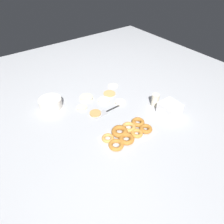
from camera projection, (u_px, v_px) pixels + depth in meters
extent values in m
plane|color=#B2B5BA|center=(108.00, 108.00, 1.59)|extent=(3.00, 3.00, 0.00)
cylinder|color=silver|center=(104.00, 100.00, 1.66)|extent=(0.10, 0.10, 0.01)
cylinder|color=tan|center=(109.00, 93.00, 1.74)|extent=(0.11, 0.11, 0.01)
cylinder|color=beige|center=(113.00, 86.00, 1.83)|extent=(0.09, 0.09, 0.01)
cylinder|color=beige|center=(82.00, 107.00, 1.59)|extent=(0.08, 0.08, 0.01)
cylinder|color=beige|center=(86.00, 97.00, 1.69)|extent=(0.11, 0.11, 0.01)
cylinder|color=beige|center=(120.00, 102.00, 1.64)|extent=(0.09, 0.09, 0.01)
cylinder|color=tan|center=(95.00, 113.00, 1.53)|extent=(0.09, 0.09, 0.01)
cube|color=silver|center=(128.00, 134.00, 1.37)|extent=(0.38, 0.20, 0.01)
torus|color=#B7752D|center=(116.00, 145.00, 1.27)|extent=(0.10, 0.10, 0.03)
torus|color=#AD6B28|center=(126.00, 139.00, 1.31)|extent=(0.10, 0.10, 0.03)
torus|color=#C68438|center=(137.00, 133.00, 1.35)|extent=(0.08, 0.08, 0.03)
torus|color=#AD6B28|center=(146.00, 129.00, 1.38)|extent=(0.09, 0.09, 0.03)
torus|color=#D19347|center=(108.00, 138.00, 1.32)|extent=(0.08, 0.08, 0.02)
torus|color=#AD6B28|center=(120.00, 131.00, 1.36)|extent=(0.11, 0.11, 0.04)
torus|color=#D19347|center=(129.00, 127.00, 1.40)|extent=(0.10, 0.10, 0.03)
torus|color=#AD6B28|center=(138.00, 122.00, 1.43)|extent=(0.09, 0.09, 0.03)
cylinder|color=silver|center=(51.00, 103.00, 1.58)|extent=(0.18, 0.18, 0.07)
cube|color=white|center=(169.00, 112.00, 1.54)|extent=(0.14, 0.14, 0.02)
cube|color=white|center=(169.00, 109.00, 1.53)|extent=(0.14, 0.14, 0.02)
cube|color=white|center=(170.00, 107.00, 1.51)|extent=(0.14, 0.14, 0.02)
cube|color=white|center=(170.00, 105.00, 1.50)|extent=(0.14, 0.14, 0.02)
cylinder|color=beige|center=(155.00, 100.00, 1.59)|extent=(0.06, 0.06, 0.10)
cube|color=black|center=(114.00, 108.00, 1.59)|extent=(0.15, 0.02, 0.01)
cube|color=#A8A8AD|center=(100.00, 115.00, 1.53)|extent=(0.12, 0.06, 0.01)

